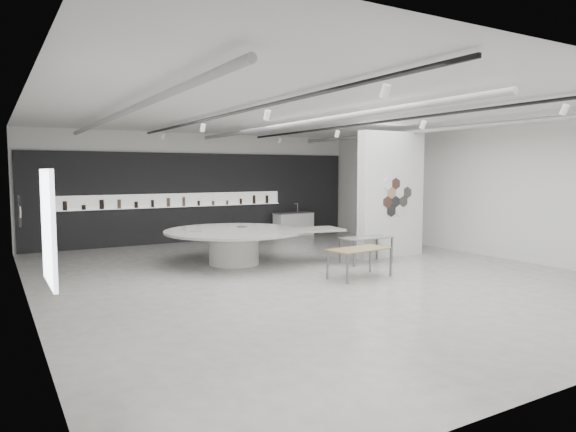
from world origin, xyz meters
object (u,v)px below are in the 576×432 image
display_island (237,242)px  kitchen_counter (294,224)px  sample_table_stone (366,239)px  sample_table_wood (360,251)px  partition_column (391,195)px

display_island → kitchen_counter: 6.29m
sample_table_stone → kitchen_counter: (1.34, 6.03, -0.20)m
sample_table_wood → kitchen_counter: kitchen_counter is taller
kitchen_counter → display_island: bearing=-138.4°
display_island → sample_table_wood: bearing=-52.3°
display_island → sample_table_stone: 3.48m
sample_table_wood → kitchen_counter: (2.72, 7.49, -0.19)m
partition_column → kitchen_counter: 5.68m
partition_column → sample_table_wood: partition_column is taller
partition_column → sample_table_stone: (-1.31, -0.51, -1.16)m
sample_table_stone → kitchen_counter: bearing=77.5°
sample_table_wood → display_island: bearing=119.5°
sample_table_wood → kitchen_counter: 7.97m
display_island → sample_table_wood: display_island is taller
partition_column → display_island: 4.69m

